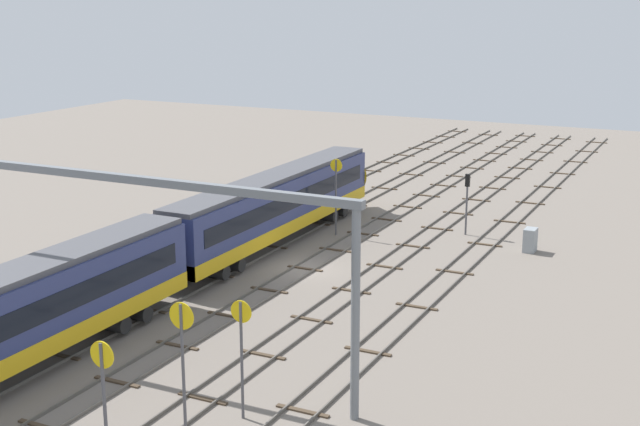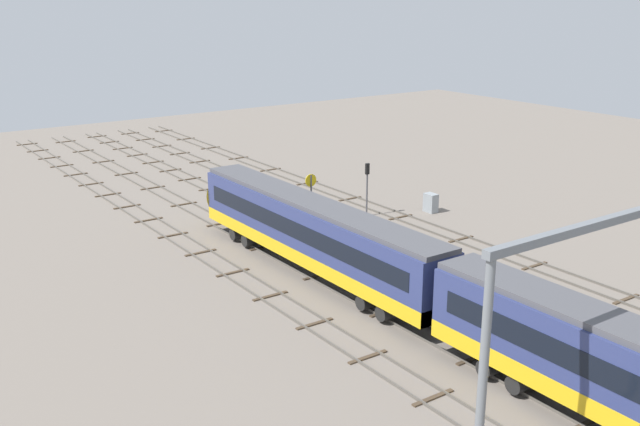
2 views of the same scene
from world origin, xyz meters
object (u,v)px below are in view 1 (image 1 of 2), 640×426
speed_sign_near_foreground (336,186)px  speed_sign_distant_end (242,342)px  speed_sign_mid_trackside (105,405)px  signal_light_trackside_approach (467,195)px  train (10,323)px  overhead_gantry (129,221)px  speed_sign_far_trackside (183,355)px  relay_cabinet (530,240)px

speed_sign_near_foreground → speed_sign_distant_end: speed_sign_near_foreground is taller
speed_sign_near_foreground → speed_sign_mid_trackside: size_ratio=0.92×
signal_light_trackside_approach → train: bearing=161.2°
overhead_gantry → signal_light_trackside_approach: (29.10, -6.77, -4.11)m
overhead_gantry → speed_sign_distant_end: overhead_gantry is taller
speed_sign_distant_end → speed_sign_far_trackside: bearing=171.1°
signal_light_trackside_approach → speed_sign_distant_end: bearing=-179.9°
speed_sign_far_trackside → relay_cabinet: 32.68m
speed_sign_far_trackside → relay_cabinet: (32.05, -5.56, -3.12)m
speed_sign_near_foreground → relay_cabinet: (1.92, -13.48, -2.76)m
train → speed_sign_distant_end: bearing=-83.1°
overhead_gantry → signal_light_trackside_approach: 30.16m
relay_cabinet → speed_sign_distant_end: bearing=170.1°
speed_sign_far_trackside → relay_cabinet: speed_sign_far_trackside is taller
speed_sign_distant_end → train: bearing=96.9°
speed_sign_near_foreground → speed_sign_far_trackside: 31.16m
train → signal_light_trackside_approach: (32.38, -11.01, 0.26)m
overhead_gantry → speed_sign_near_foreground: overhead_gantry is taller
overhead_gantry → relay_cabinet: size_ratio=14.07×
signal_light_trackside_approach → relay_cabinet: 5.97m
train → speed_sign_near_foreground: size_ratio=13.58×
signal_light_trackside_approach → relay_cabinet: bearing=-113.6°
speed_sign_near_foreground → speed_sign_distant_end: bearing=-162.6°
train → speed_sign_near_foreground: speed_sign_near_foreground is taller
speed_sign_near_foreground → signal_light_trackside_approach: (4.15, -8.37, -0.64)m
train → relay_cabinet: size_ratio=47.18×
overhead_gantry → speed_sign_near_foreground: size_ratio=4.05×
speed_sign_distant_end → speed_sign_near_foreground: bearing=17.4°
overhead_gantry → speed_sign_distant_end: size_ratio=4.45×
overhead_gantry → speed_sign_mid_trackside: (-9.50, -6.31, -3.16)m
train → speed_sign_distant_end: speed_sign_distant_end is taller
speed_sign_mid_trackside → speed_sign_distant_end: 7.61m
speed_sign_near_foreground → train: bearing=174.6°
speed_sign_distant_end → speed_sign_mid_trackside: bearing=176.0°
speed_sign_near_foreground → signal_light_trackside_approach: 9.36m
speed_sign_near_foreground → speed_sign_distant_end: (-26.88, -8.43, -0.27)m
speed_sign_near_foreground → speed_sign_far_trackside: bearing=-165.3°
speed_sign_distant_end → signal_light_trackside_approach: size_ratio=1.13×
speed_sign_near_foreground → speed_sign_far_trackside: size_ratio=0.93×
speed_sign_mid_trackside → signal_light_trackside_approach: (38.60, -0.46, -0.94)m
overhead_gantry → speed_sign_near_foreground: bearing=3.7°
overhead_gantry → relay_cabinet: bearing=-23.9°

